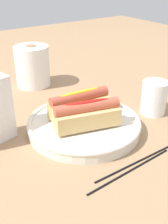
{
  "coord_description": "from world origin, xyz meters",
  "views": [
    {
      "loc": [
        -0.32,
        -0.49,
        0.36
      ],
      "look_at": [
        0.01,
        -0.01,
        0.05
      ],
      "focal_mm": 45.14,
      "sensor_mm": 36.0,
      "label": 1
    }
  ],
  "objects_px": {
    "serving_bowl": "(84,124)",
    "paper_towel_roll": "(32,66)",
    "chopstick_near": "(138,161)",
    "hotdog_back": "(80,104)",
    "chopstick_far": "(131,170)",
    "hotdog_front": "(89,114)",
    "water_glass": "(154,99)"
  },
  "relations": [
    {
      "from": "serving_bowl",
      "to": "hotdog_front",
      "type": "relative_size",
      "value": 1.74
    },
    {
      "from": "paper_towel_roll",
      "to": "chopstick_far",
      "type": "xyz_separation_m",
      "value": [
        -0.04,
        -0.51,
        -0.06
      ]
    },
    {
      "from": "paper_towel_roll",
      "to": "chopstick_far",
      "type": "distance_m",
      "value": 0.51
    },
    {
      "from": "serving_bowl",
      "to": "chopstick_far",
      "type": "xyz_separation_m",
      "value": [
        -0.01,
        -0.18,
        -0.01
      ]
    },
    {
      "from": "paper_towel_roll",
      "to": "hotdog_back",
      "type": "bearing_deg",
      "value": -93.92
    },
    {
      "from": "chopstick_near",
      "to": "water_glass",
      "type": "bearing_deg",
      "value": 36.22
    },
    {
      "from": "hotdog_back",
      "to": "paper_towel_roll",
      "type": "relative_size",
      "value": 1.15
    },
    {
      "from": "hotdog_front",
      "to": "paper_towel_roll",
      "type": "distance_m",
      "value": 0.36
    },
    {
      "from": "chopstick_far",
      "to": "hotdog_front",
      "type": "bearing_deg",
      "value": 85.44
    },
    {
      "from": "chopstick_far",
      "to": "chopstick_near",
      "type": "bearing_deg",
      "value": 18.98
    },
    {
      "from": "hotdog_front",
      "to": "hotdog_back",
      "type": "height_order",
      "value": "same"
    },
    {
      "from": "hotdog_front",
      "to": "water_glass",
      "type": "relative_size",
      "value": 1.75
    },
    {
      "from": "water_glass",
      "to": "paper_towel_roll",
      "type": "distance_m",
      "value": 0.41
    },
    {
      "from": "hotdog_front",
      "to": "hotdog_back",
      "type": "distance_m",
      "value": 0.05
    },
    {
      "from": "serving_bowl",
      "to": "paper_towel_roll",
      "type": "xyz_separation_m",
      "value": [
        0.03,
        0.33,
        0.05
      ]
    },
    {
      "from": "serving_bowl",
      "to": "hotdog_back",
      "type": "relative_size",
      "value": 1.78
    },
    {
      "from": "hotdog_front",
      "to": "chopstick_far",
      "type": "distance_m",
      "value": 0.16
    },
    {
      "from": "serving_bowl",
      "to": "water_glass",
      "type": "xyz_separation_m",
      "value": [
        0.21,
        -0.03,
        0.02
      ]
    },
    {
      "from": "serving_bowl",
      "to": "hotdog_front",
      "type": "height_order",
      "value": "hotdog_front"
    },
    {
      "from": "serving_bowl",
      "to": "chopstick_far",
      "type": "height_order",
      "value": "serving_bowl"
    },
    {
      "from": "hotdog_front",
      "to": "hotdog_back",
      "type": "bearing_deg",
      "value": 78.58
    },
    {
      "from": "serving_bowl",
      "to": "hotdog_back",
      "type": "distance_m",
      "value": 0.05
    },
    {
      "from": "chopstick_near",
      "to": "chopstick_far",
      "type": "xyz_separation_m",
      "value": [
        -0.03,
        -0.01,
        0.0
      ]
    },
    {
      "from": "paper_towel_roll",
      "to": "chopstick_near",
      "type": "distance_m",
      "value": 0.5
    },
    {
      "from": "chopstick_near",
      "to": "chopstick_far",
      "type": "height_order",
      "value": "same"
    },
    {
      "from": "paper_towel_roll",
      "to": "chopstick_near",
      "type": "height_order",
      "value": "paper_towel_roll"
    },
    {
      "from": "paper_towel_roll",
      "to": "chopstick_near",
      "type": "relative_size",
      "value": 0.61
    },
    {
      "from": "hotdog_front",
      "to": "paper_towel_roll",
      "type": "xyz_separation_m",
      "value": [
        0.03,
        0.36,
        0.01
      ]
    },
    {
      "from": "hotdog_front",
      "to": "chopstick_far",
      "type": "xyz_separation_m",
      "value": [
        -0.0,
        -0.15,
        -0.06
      ]
    },
    {
      "from": "serving_bowl",
      "to": "chopstick_near",
      "type": "bearing_deg",
      "value": -83.1
    },
    {
      "from": "water_glass",
      "to": "chopstick_near",
      "type": "xyz_separation_m",
      "value": [
        -0.19,
        -0.13,
        -0.04
      ]
    },
    {
      "from": "hotdog_back",
      "to": "water_glass",
      "type": "distance_m",
      "value": 0.21
    }
  ]
}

